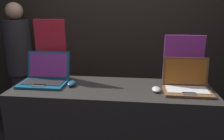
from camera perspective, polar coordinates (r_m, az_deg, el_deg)
The scene contains 9 objects.
wall_back at distance 2.86m, azimuth 2.56°, elevation 11.18°, with size 8.00×0.05×2.80m.
display_counter at distance 2.05m, azimuth -0.10°, elevation -17.66°, with size 1.65×0.56×0.99m.
laptop_front at distance 2.00m, azimuth -17.06°, elevation -1.55°, with size 0.39×0.32×0.26m.
mouse_front at distance 1.89m, azimuth -10.51°, elevation -3.48°, with size 0.07×0.12×0.04m.
promo_stand_front at distance 2.11m, azimuth -15.64°, elevation 5.01°, with size 0.29×0.07×0.54m.
laptop_back at distance 1.83m, azimuth 18.87°, elevation -3.37°, with size 0.36×0.26×0.25m.
mouse_back at distance 1.77m, azimuth 11.51°, elevation -4.98°, with size 0.07×0.11×0.03m.
promo_stand_back at distance 1.97m, azimuth 18.11°, elevation 2.29°, with size 0.33×0.07×0.42m.
person_bystander at distance 3.06m, azimuth -22.72°, elevation 0.49°, with size 0.32×0.32×1.70m.
Camera 1 is at (0.20, -1.42, 1.63)m, focal length 35.00 mm.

